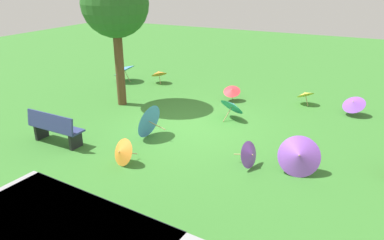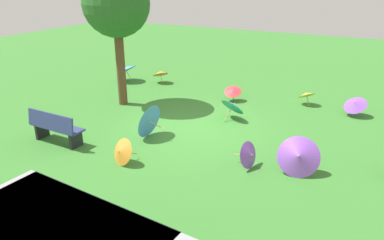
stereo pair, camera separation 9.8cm
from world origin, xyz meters
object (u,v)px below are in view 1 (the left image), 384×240
parasol_teal_0 (233,105)px  parasol_purple_1 (299,156)px  parasol_orange_0 (159,73)px  parasol_orange_1 (121,152)px  parasol_purple_0 (354,103)px  shade_tree (115,5)px  parasol_red_1 (232,91)px  parasol_purple_2 (251,155)px  parasol_blue_2 (147,120)px  parasol_blue_0 (124,69)px  park_bench (55,128)px  parasol_yellow_0 (305,94)px

parasol_teal_0 → parasol_purple_1: parasol_purple_1 is taller
parasol_orange_0 → parasol_orange_1: bearing=114.5°
parasol_orange_0 → parasol_purple_1: (-6.75, 4.99, 0.04)m
parasol_orange_0 → parasol_purple_0: size_ratio=0.98×
shade_tree → parasol_red_1: (-3.29, -2.04, -2.94)m
shade_tree → parasol_orange_0: size_ratio=4.95×
parasol_purple_2 → parasol_red_1: bearing=-63.8°
parasol_orange_1 → parasol_blue_2: parasol_blue_2 is taller
parasol_purple_1 → parasol_teal_0: bearing=-44.9°
parasol_blue_0 → parasol_purple_1: parasol_purple_1 is taller
shade_tree → parasol_blue_0: bearing=-54.8°
parasol_orange_0 → parasol_teal_0: (-4.20, 2.45, 0.02)m
park_bench → parasol_orange_1: park_bench is taller
parasol_orange_0 → parasol_blue_2: bearing=118.1°
parasol_red_1 → parasol_orange_1: parasol_orange_1 is taller
parasol_orange_0 → shade_tree: bearing=95.2°
parasol_teal_0 → parasol_blue_2: parasol_blue_2 is taller
park_bench → parasol_purple_1: parasol_purple_1 is taller
park_bench → parasol_purple_0: size_ratio=1.75×
park_bench → parasol_teal_0: (-3.54, -3.84, -0.02)m
parasol_blue_2 → parasol_purple_2: bearing=172.9°
parasol_red_1 → parasol_purple_2: (-2.14, 4.34, -0.06)m
parasol_teal_0 → parasol_yellow_0: bearing=-125.8°
parasol_purple_2 → parasol_orange_1: bearing=24.2°
parasol_red_1 → parasol_orange_1: bearing=83.5°
parasol_teal_0 → parasol_blue_2: 2.86m
parasol_red_1 → parasol_purple_1: size_ratio=0.67×
parasol_yellow_0 → parasol_teal_0: parasol_teal_0 is taller
park_bench → parasol_blue_2: parasol_blue_2 is taller
parasol_orange_0 → parasol_blue_0: 1.51m
park_bench → parasol_blue_0: park_bench is taller
parasol_red_1 → parasol_blue_2: bearing=75.9°
parasol_orange_1 → shade_tree: bearing=-53.2°
shade_tree → parasol_blue_0: size_ratio=4.49×
parasol_purple_2 → parasol_teal_0: bearing=-61.4°
parasol_purple_1 → parasol_blue_2: (4.19, -0.20, 0.03)m
parasol_yellow_0 → parasol_red_1: bearing=18.8°
shade_tree → parasol_orange_1: bearing=126.8°
parasol_purple_0 → parasol_blue_0: size_ratio=0.93×
parasol_teal_0 → parasol_purple_0: bearing=-149.0°
parasol_blue_0 → shade_tree: bearing=125.2°
parasol_orange_0 → parasol_blue_0: (1.43, 0.47, 0.12)m
parasol_purple_0 → parasol_purple_2: (1.84, 4.73, -0.09)m
parasol_blue_0 → parasol_teal_0: parasol_blue_0 is taller
parasol_purple_2 → parasol_orange_0: bearing=-42.3°
parasol_blue_0 → parasol_red_1: bearing=175.8°
park_bench → parasol_red_1: size_ratio=2.29×
parasol_blue_0 → parasol_orange_1: 7.37m
parasol_purple_0 → parasol_orange_0: bearing=-3.4°
shade_tree → parasol_purple_0: shade_tree is taller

